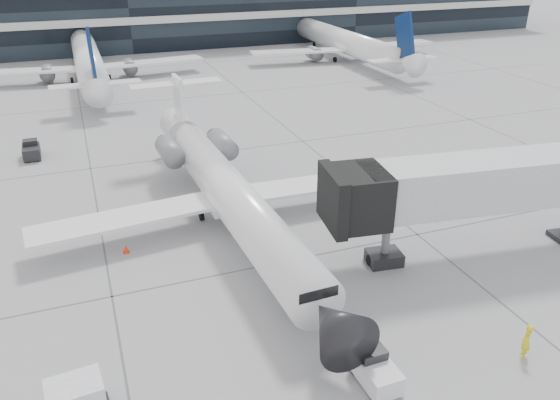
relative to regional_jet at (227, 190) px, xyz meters
name	(u,v)px	position (x,y,z in m)	size (l,w,h in m)	color
ground	(279,263)	(1.49, -6.10, -2.57)	(220.00, 220.00, 0.00)	gray
terminal	(123,16)	(1.49, 75.90, 2.43)	(170.00, 22.00, 10.00)	black
bg_jet_center	(91,79)	(-6.51, 48.90, -2.57)	(32.00, 40.00, 9.60)	white
bg_jet_right	(343,59)	(33.49, 48.90, -2.57)	(32.00, 40.00, 9.60)	white
regional_jet	(227,190)	(0.00, 0.00, 0.00)	(26.14, 32.57, 7.53)	white
jet_bridge	(504,181)	(14.86, -9.37, 2.22)	(20.47, 6.38, 6.57)	#A6A8AA
ramp_worker	(526,341)	(9.49, -18.03, -1.65)	(0.67, 0.44, 1.85)	yellow
baggage_tug	(376,370)	(2.01, -17.01, -1.87)	(1.48, 2.46, 1.55)	silver
traffic_cone	(126,249)	(-7.21, -1.52, -2.29)	(0.50, 0.50, 0.59)	#FF320D
far_tug	(31,150)	(-13.28, 18.45, -1.86)	(1.52, 2.51, 1.58)	black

